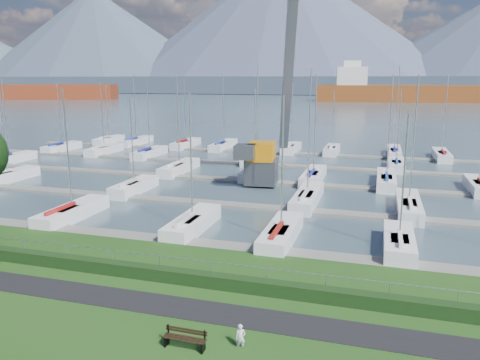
% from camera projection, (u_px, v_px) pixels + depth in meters
% --- Properties ---
extents(path, '(160.00, 2.00, 0.04)m').
position_uv_depth(path, '(152.00, 303.00, 22.65)').
color(path, black).
rests_on(path, grass).
extents(water, '(800.00, 540.00, 0.20)m').
position_uv_depth(water, '(363.00, 98.00, 269.00)').
color(water, '#3F525C').
extents(hedge, '(80.00, 0.70, 0.70)m').
position_uv_depth(hedge, '(174.00, 276.00, 25.01)').
color(hedge, black).
rests_on(hedge, grass).
extents(fence, '(80.00, 0.04, 0.04)m').
position_uv_depth(fence, '(177.00, 258.00, 25.20)').
color(fence, '#93959B').
rests_on(fence, grass).
extents(foothill, '(900.00, 80.00, 12.00)m').
position_uv_depth(foothill, '(367.00, 85.00, 333.18)').
color(foothill, '#414D5F').
rests_on(foothill, water).
extents(mountains, '(1190.00, 360.00, 115.00)m').
position_uv_depth(mountains, '(382.00, 35.00, 392.35)').
color(mountains, '#475968').
rests_on(mountains, water).
extents(docks, '(90.00, 41.60, 0.25)m').
position_uv_depth(docks, '(277.00, 183.00, 49.85)').
color(docks, slate).
rests_on(docks, water).
extents(bench_right, '(1.80, 0.44, 0.85)m').
position_uv_depth(bench_right, '(185.00, 339.00, 18.83)').
color(bench_right, black).
rests_on(bench_right, grass).
extents(person, '(0.48, 0.40, 1.13)m').
position_uv_depth(person, '(240.00, 334.00, 18.87)').
color(person, silver).
rests_on(person, grass).
extents(crane, '(6.12, 13.23, 22.35)m').
position_uv_depth(crane, '(269.00, 131.00, 48.86)').
color(crane, '#505156').
rests_on(crane, water).
extents(cargo_ship_west, '(95.82, 46.80, 21.50)m').
position_uv_depth(cargo_ship_west, '(17.00, 92.00, 249.29)').
color(cargo_ship_west, maroon).
rests_on(cargo_ship_west, water).
extents(cargo_ship_mid, '(109.20, 29.70, 21.50)m').
position_uv_depth(cargo_ship_mid, '(422.00, 94.00, 221.85)').
color(cargo_ship_mid, brown).
rests_on(cargo_ship_mid, water).
extents(sailboat_fleet, '(75.12, 50.04, 13.74)m').
position_uv_depth(sailboat_fleet, '(276.00, 127.00, 52.40)').
color(sailboat_fleet, silver).
rests_on(sailboat_fleet, water).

